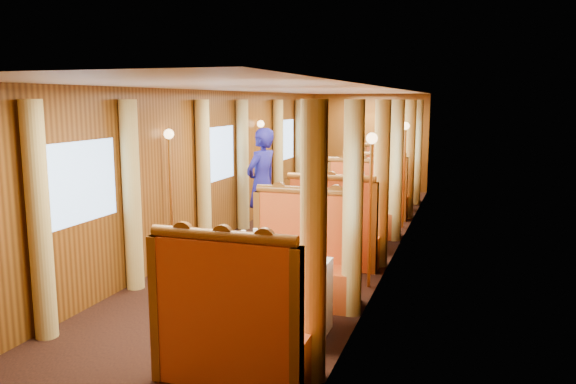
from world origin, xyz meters
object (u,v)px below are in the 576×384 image
at_px(table_far, 382,192).
at_px(teapot_back, 265,253).
at_px(table_near, 274,298).
at_px(rose_vase_far, 384,166).
at_px(steward, 262,183).
at_px(teapot_left, 251,257).
at_px(banquette_mid_aft, 360,211).
at_px(tea_tray, 259,262).
at_px(banquette_near_fwd, 232,333).
at_px(fruit_plate, 297,266).
at_px(teapot_right, 270,259).
at_px(passenger, 358,195).
at_px(rose_vase_mid, 349,191).
at_px(banquette_near_aft, 303,266).
at_px(banquette_mid_fwd, 333,237).
at_px(banquette_far_aft, 389,183).
at_px(table_mid, 348,225).
at_px(banquette_far_fwd, 375,197).

relative_size(table_far, teapot_back, 5.92).
xyz_separation_m(table_near, teapot_back, (-0.11, 0.06, 0.45)).
bearing_deg(table_near, rose_vase_far, 89.98).
bearing_deg(steward, teapot_back, 39.12).
bearing_deg(teapot_left, banquette_mid_aft, 67.97).
xyz_separation_m(table_far, tea_tray, (-0.13, -7.06, 0.38)).
xyz_separation_m(banquette_near_fwd, fruit_plate, (0.28, 0.89, 0.35)).
distance_m(table_near, banquette_near_fwd, 1.02).
xyz_separation_m(banquette_near_fwd, teapot_right, (0.01, 0.89, 0.39)).
relative_size(table_near, teapot_left, 6.50).
bearing_deg(table_near, table_far, 90.00).
bearing_deg(rose_vase_far, passenger, -90.06).
bearing_deg(tea_tray, rose_vase_mid, 87.85).
relative_size(banquette_near_aft, teapot_left, 8.29).
bearing_deg(banquette_mid_fwd, passenger, 90.00).
relative_size(banquette_near_fwd, steward, 0.71).
height_order(banquette_near_fwd, banquette_mid_fwd, same).
height_order(banquette_mid_aft, steward, steward).
distance_m(banquette_near_fwd, passenger, 5.30).
xyz_separation_m(table_far, teapot_left, (-0.20, -7.11, 0.44)).
bearing_deg(rose_vase_far, teapot_right, -89.94).
xyz_separation_m(banquette_mid_fwd, banquette_far_aft, (0.00, 5.53, 0.00)).
xyz_separation_m(banquette_far_aft, passenger, (-0.00, -3.74, 0.32)).
relative_size(table_mid, teapot_back, 5.92).
bearing_deg(passenger, table_far, 90.00).
relative_size(banquette_mid_fwd, tea_tray, 3.94).
height_order(banquette_mid_aft, teapot_back, banquette_mid_aft).
height_order(banquette_near_fwd, teapot_back, banquette_near_fwd).
relative_size(table_mid, rose_vase_mid, 2.92).
bearing_deg(fruit_plate, steward, 115.44).
relative_size(banquette_mid_aft, banquette_far_aft, 1.00).
bearing_deg(banquette_mid_fwd, table_near, -90.00).
relative_size(banquette_far_aft, rose_vase_mid, 3.72).
height_order(tea_tray, teapot_back, teapot_back).
bearing_deg(teapot_left, tea_tray, 23.10).
relative_size(table_far, teapot_right, 6.59).
height_order(teapot_left, passenger, passenger).
distance_m(banquette_far_fwd, rose_vase_far, 1.16).
bearing_deg(banquette_near_aft, steward, 119.63).
bearing_deg(teapot_right, passenger, 74.95).
xyz_separation_m(banquette_mid_aft, banquette_far_aft, (0.00, 3.50, 0.00)).
bearing_deg(tea_tray, teapot_right, -23.78).
bearing_deg(passenger, banquette_far_fwd, 90.00).
height_order(tea_tray, teapot_right, teapot_right).
height_order(banquette_mid_fwd, steward, steward).
bearing_deg(table_mid, tea_tray, -92.17).
bearing_deg(passenger, banquette_near_aft, -90.00).
height_order(banquette_near_fwd, passenger, banquette_near_fwd).
bearing_deg(banquette_far_fwd, rose_vase_far, 89.85).
distance_m(table_far, teapot_back, 6.95).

